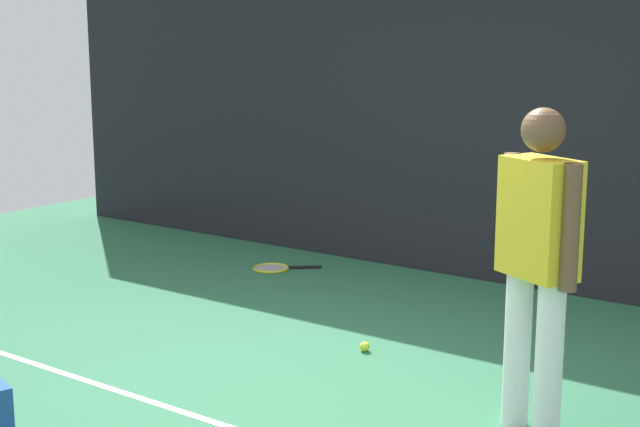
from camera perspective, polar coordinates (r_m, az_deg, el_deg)
ground_plane at (r=5.41m, az=-2.51°, el=-11.12°), size 12.00×12.00×0.00m
back_fence at (r=7.62m, az=11.53°, el=6.59°), size 10.00×0.10×2.95m
court_line at (r=5.03m, az=-6.39°, el=-12.93°), size 9.00×0.05×0.00m
tennis_player at (r=4.70m, az=13.46°, el=-2.46°), size 0.48×0.37×1.70m
tennis_racket at (r=8.12m, az=-2.88°, el=-3.43°), size 0.58×0.53×0.03m
tennis_ball_near_player at (r=6.06m, az=2.82°, el=-8.32°), size 0.07×0.07×0.07m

